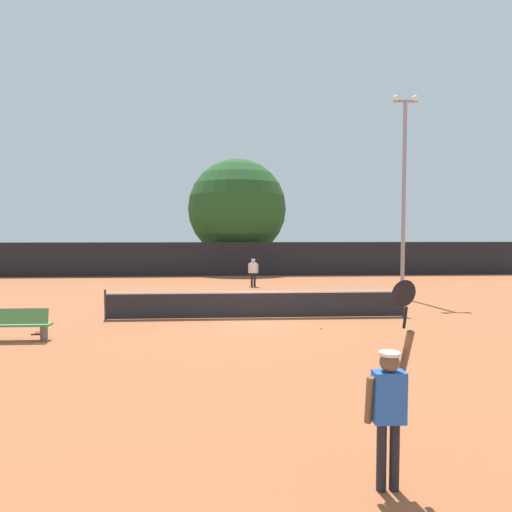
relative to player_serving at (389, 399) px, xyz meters
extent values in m
plane|color=#9E5633|center=(-0.91, 11.10, -1.13)|extent=(120.00, 120.00, 0.00)
cube|color=#232328|center=(-0.91, 11.10, -0.65)|extent=(10.75, 0.03, 0.91)
cube|color=white|center=(-0.91, 11.10, -0.20)|extent=(10.75, 0.04, 0.06)
cylinder|color=#333338|center=(-6.28, 11.10, -0.59)|extent=(0.08, 0.08, 1.07)
cylinder|color=#333338|center=(4.47, 11.10, -0.59)|extent=(0.08, 0.08, 1.07)
cube|color=black|center=(-0.91, 26.82, 0.05)|extent=(39.47, 0.12, 2.35)
cube|color=blue|center=(-0.01, -0.01, 0.03)|extent=(0.38, 0.22, 0.62)
sphere|color=brown|center=(-0.01, -0.01, 0.45)|extent=(0.24, 0.24, 0.24)
cylinder|color=white|center=(-0.01, -0.01, 0.55)|extent=(0.25, 0.25, 0.04)
cylinder|color=black|center=(-0.09, -0.01, -0.71)|extent=(0.12, 0.12, 0.84)
cylinder|color=black|center=(0.07, -0.01, -0.71)|extent=(0.12, 0.12, 0.84)
cylinder|color=brown|center=(-0.25, -0.01, -0.01)|extent=(0.09, 0.18, 0.59)
cylinder|color=brown|center=(0.23, 0.07, 0.55)|extent=(0.09, 0.33, 0.57)
cylinder|color=black|center=(0.23, 0.13, 0.95)|extent=(0.04, 0.11, 0.28)
ellipsoid|color=black|center=(0.23, 0.19, 1.24)|extent=(0.30, 0.13, 0.36)
cube|color=white|center=(-0.56, 20.54, -0.08)|extent=(0.38, 0.22, 0.57)
sphere|color=beige|center=(-0.56, 20.54, 0.31)|extent=(0.22, 0.22, 0.22)
cylinder|color=white|center=(-0.56, 20.54, 0.40)|extent=(0.23, 0.23, 0.04)
cylinder|color=black|center=(-0.64, 20.54, -0.74)|extent=(0.12, 0.12, 0.77)
cylinder|color=black|center=(-0.48, 20.54, -0.74)|extent=(0.12, 0.12, 0.77)
cylinder|color=beige|center=(-0.80, 20.54, -0.10)|extent=(0.09, 0.17, 0.54)
cylinder|color=beige|center=(-0.32, 20.54, -0.10)|extent=(0.09, 0.15, 0.54)
sphere|color=#CCE033|center=(1.01, 9.11, -1.09)|extent=(0.07, 0.07, 0.07)
cylinder|color=black|center=(-7.75, 8.78, -1.11)|extent=(0.28, 0.04, 0.04)
ellipsoid|color=red|center=(-7.75, 9.10, -1.11)|extent=(0.28, 0.36, 0.04)
cube|color=#478C4C|center=(-7.94, 8.13, -0.68)|extent=(1.80, 0.40, 0.06)
cube|color=#478C4C|center=(-7.94, 7.95, -0.40)|extent=(1.80, 0.12, 0.44)
cube|color=#4C4C51|center=(-7.24, 8.13, -0.90)|extent=(0.08, 0.36, 0.45)
cylinder|color=gray|center=(6.13, 15.60, 3.37)|extent=(0.18, 0.18, 8.99)
cube|color=gray|center=(6.13, 15.60, 7.91)|extent=(1.10, 0.10, 0.10)
sphere|color=#F2EDCC|center=(5.68, 15.60, 8.04)|extent=(0.28, 0.28, 0.28)
sphere|color=#F2EDCC|center=(6.58, 15.60, 8.04)|extent=(0.28, 0.28, 0.28)
cylinder|color=brown|center=(-1.28, 30.55, -0.12)|extent=(0.56, 0.56, 2.02)
sphere|color=#235123|center=(-1.28, 30.55, 3.73)|extent=(7.57, 7.57, 7.57)
cube|color=black|center=(-4.27, 31.85, -0.53)|extent=(2.37, 4.39, 0.90)
cube|color=#2D333D|center=(-4.27, 31.55, 0.24)|extent=(1.94, 2.38, 0.64)
cylinder|color=black|center=(-5.12, 33.25, -0.83)|extent=(0.22, 0.60, 0.60)
cylinder|color=black|center=(-3.42, 33.25, -0.83)|extent=(0.22, 0.60, 0.60)
cylinder|color=black|center=(-5.12, 30.45, -0.83)|extent=(0.22, 0.60, 0.60)
cylinder|color=black|center=(-3.42, 30.45, -0.83)|extent=(0.22, 0.60, 0.60)
camera|label=1|loc=(-1.92, -5.35, 2.02)|focal=32.44mm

